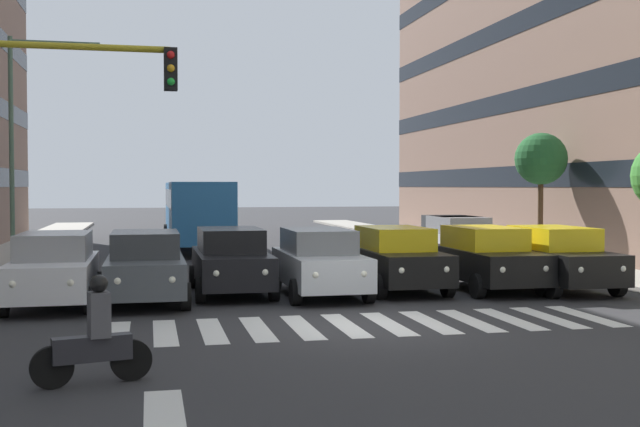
% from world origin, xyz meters
% --- Properties ---
extents(ground_plane, '(180.00, 180.00, 0.00)m').
position_xyz_m(ground_plane, '(0.00, 0.00, 0.00)').
color(ground_plane, '#2D2D30').
extents(building_left_block_0, '(8.74, 26.67, 19.49)m').
position_xyz_m(building_left_block_0, '(-15.35, -18.18, 9.75)').
color(building_left_block_0, '#846656').
rests_on(building_left_block_0, ground_plane).
extents(crosswalk_markings, '(10.35, 2.80, 0.01)m').
position_xyz_m(crosswalk_markings, '(-0.00, 0.00, 0.00)').
color(crosswalk_markings, silver).
rests_on(crosswalk_markings, ground_plane).
extents(lane_arrow_1, '(0.50, 2.20, 0.01)m').
position_xyz_m(lane_arrow_1, '(4.17, 5.50, 0.00)').
color(lane_arrow_1, silver).
rests_on(lane_arrow_1, ground_plane).
extents(car_0, '(2.02, 4.44, 1.72)m').
position_xyz_m(car_0, '(-6.48, -4.05, 0.89)').
color(car_0, black).
rests_on(car_0, ground_plane).
extents(car_1, '(2.02, 4.44, 1.72)m').
position_xyz_m(car_1, '(-4.63, -4.47, 0.89)').
color(car_1, black).
rests_on(car_1, ground_plane).
extents(car_2, '(2.02, 4.44, 1.72)m').
position_xyz_m(car_2, '(-2.18, -4.84, 0.89)').
color(car_2, black).
rests_on(car_2, ground_plane).
extents(car_3, '(2.02, 4.44, 1.72)m').
position_xyz_m(car_3, '(0.06, -4.33, 0.89)').
color(car_3, '#B2B7BC').
rests_on(car_3, ground_plane).
extents(car_4, '(2.02, 4.44, 1.72)m').
position_xyz_m(car_4, '(2.24, -5.15, 0.89)').
color(car_4, black).
rests_on(car_4, ground_plane).
extents(car_5, '(2.02, 4.44, 1.72)m').
position_xyz_m(car_5, '(4.43, -4.13, 0.89)').
color(car_5, '#474C51').
rests_on(car_5, ground_plane).
extents(car_6, '(2.02, 4.44, 1.72)m').
position_xyz_m(car_6, '(6.54, -4.03, 0.89)').
color(car_6, silver).
rests_on(car_6, ground_plane).
extents(car_row2_0, '(2.02, 4.44, 1.72)m').
position_xyz_m(car_row2_0, '(-6.71, -11.36, 0.89)').
color(car_row2_0, silver).
rests_on(car_row2_0, ground_plane).
extents(car_row2_1, '(2.02, 4.44, 1.72)m').
position_xyz_m(car_row2_1, '(-6.79, -12.09, 0.89)').
color(car_row2_1, '#474C51').
rests_on(car_row2_1, ground_plane).
extents(bus_behind_traffic, '(2.78, 10.50, 3.00)m').
position_xyz_m(bus_behind_traffic, '(2.24, -20.02, 1.86)').
color(bus_behind_traffic, '#286BAD').
rests_on(bus_behind_traffic, ground_plane).
extents(motorcycle_with_rider, '(1.68, 0.48, 1.57)m').
position_xyz_m(motorcycle_with_rider, '(5.11, 3.84, 0.65)').
color(motorcycle_with_rider, black).
rests_on(motorcycle_with_rider, ground_plane).
extents(traffic_light_gantry, '(4.22, 0.36, 5.50)m').
position_xyz_m(traffic_light_gantry, '(6.75, 0.81, 3.69)').
color(traffic_light_gantry, '#AD991E').
rests_on(traffic_light_gantry, ground_plane).
extents(street_lamp_right, '(3.33, 0.28, 7.82)m').
position_xyz_m(street_lamp_right, '(8.42, -13.30, 4.93)').
color(street_lamp_right, '#4C6B56').
rests_on(street_lamp_right, sidewalk_right).
extents(street_tree_1, '(1.92, 1.92, 4.66)m').
position_xyz_m(street_tree_1, '(-9.86, -11.25, 3.81)').
color(street_tree_1, '#513823').
rests_on(street_tree_1, sidewalk_left).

